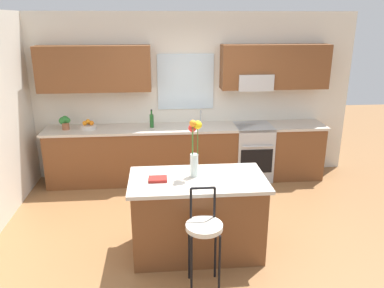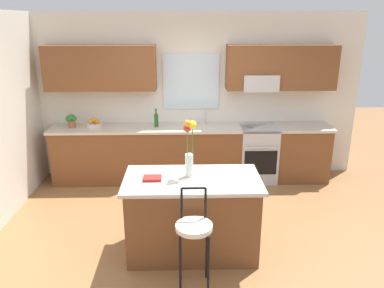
# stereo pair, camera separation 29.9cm
# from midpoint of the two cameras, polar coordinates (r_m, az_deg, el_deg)

# --- Properties ---
(ground_plane) EXTENTS (14.00, 14.00, 0.00)m
(ground_plane) POSITION_cam_midpoint_polar(r_m,az_deg,el_deg) (4.98, -0.92, -13.02)
(ground_plane) COLOR olive
(back_wall_assembly) EXTENTS (5.60, 0.50, 2.70)m
(back_wall_assembly) POSITION_cam_midpoint_polar(r_m,az_deg,el_deg) (6.33, -2.13, 8.47)
(back_wall_assembly) COLOR silver
(back_wall_assembly) RESTS_ON ground
(counter_run) EXTENTS (4.56, 0.64, 0.92)m
(counter_run) POSITION_cam_midpoint_polar(r_m,az_deg,el_deg) (6.32, -2.05, -1.35)
(counter_run) COLOR brown
(counter_run) RESTS_ON ground
(sink_faucet) EXTENTS (0.02, 0.13, 0.23)m
(sink_faucet) POSITION_cam_midpoint_polar(r_m,az_deg,el_deg) (6.30, -0.04, 4.26)
(sink_faucet) COLOR #B7BABC
(sink_faucet) RESTS_ON counter_run
(oven_range) EXTENTS (0.60, 0.64, 0.92)m
(oven_range) POSITION_cam_midpoint_polar(r_m,az_deg,el_deg) (6.44, 7.72, -1.17)
(oven_range) COLOR #B7BABC
(oven_range) RESTS_ON ground
(kitchen_island) EXTENTS (1.51, 0.82, 0.92)m
(kitchen_island) POSITION_cam_midpoint_polar(r_m,az_deg,el_deg) (4.39, -1.16, -10.65)
(kitchen_island) COLOR brown
(kitchen_island) RESTS_ON ground
(bar_stool_near) EXTENTS (0.36, 0.36, 1.04)m
(bar_stool_near) POSITION_cam_midpoint_polar(r_m,az_deg,el_deg) (3.77, -0.51, -12.91)
(bar_stool_near) COLOR black
(bar_stool_near) RESTS_ON ground
(flower_vase) EXTENTS (0.15, 0.13, 0.65)m
(flower_vase) POSITION_cam_midpoint_polar(r_m,az_deg,el_deg) (4.12, -1.71, -0.48)
(flower_vase) COLOR silver
(flower_vase) RESTS_ON kitchen_island
(cookbook) EXTENTS (0.20, 0.15, 0.03)m
(cookbook) POSITION_cam_midpoint_polar(r_m,az_deg,el_deg) (4.16, -7.21, -5.27)
(cookbook) COLOR maroon
(cookbook) RESTS_ON kitchen_island
(fruit_bowl_oranges) EXTENTS (0.24, 0.24, 0.16)m
(fruit_bowl_oranges) POSITION_cam_midpoint_polar(r_m,az_deg,el_deg) (6.29, -16.58, 2.63)
(fruit_bowl_oranges) COLOR silver
(fruit_bowl_oranges) RESTS_ON counter_run
(bottle_olive_oil) EXTENTS (0.06, 0.06, 0.29)m
(bottle_olive_oil) POSITION_cam_midpoint_polar(r_m,az_deg,el_deg) (6.15, -7.45, 3.52)
(bottle_olive_oil) COLOR #1E5923
(bottle_olive_oil) RESTS_ON counter_run
(potted_plant_small) EXTENTS (0.18, 0.12, 0.22)m
(potted_plant_small) POSITION_cam_midpoint_polar(r_m,az_deg,el_deg) (6.36, -19.83, 3.15)
(potted_plant_small) COLOR #9E5B3D
(potted_plant_small) RESTS_ON counter_run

